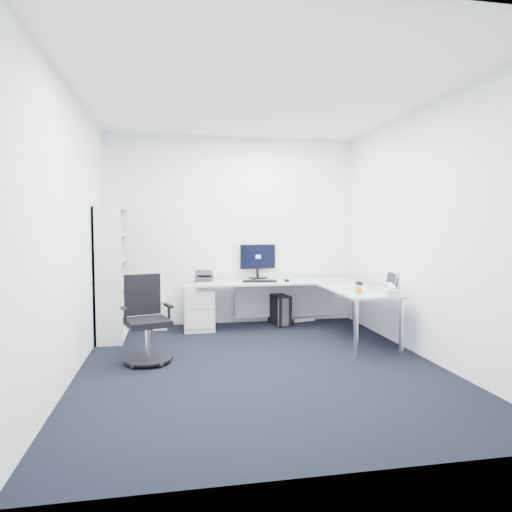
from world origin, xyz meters
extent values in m
plane|color=black|center=(0.00, 0.00, 0.00)|extent=(4.20, 4.20, 0.00)
plane|color=white|center=(0.00, 0.00, 2.70)|extent=(4.20, 4.20, 0.00)
cube|color=white|center=(0.00, 2.10, 1.35)|extent=(3.60, 0.02, 2.70)
cube|color=white|center=(0.00, -2.10, 1.35)|extent=(3.60, 0.02, 2.70)
cube|color=white|center=(-1.80, 0.00, 1.35)|extent=(0.02, 4.20, 2.70)
cube|color=white|center=(1.80, 0.00, 1.35)|extent=(0.02, 4.20, 2.70)
cube|color=#B7B9B9|center=(-0.52, 1.73, 0.31)|extent=(0.41, 0.51, 0.62)
cube|color=black|center=(0.64, 1.84, 0.22)|extent=(0.26, 0.47, 0.43)
cube|color=beige|center=(-1.05, 1.97, 0.20)|extent=(0.19, 0.42, 0.40)
cube|color=silver|center=(1.05, 1.98, 0.02)|extent=(0.36, 0.15, 0.04)
cube|color=black|center=(0.31, 1.64, 0.66)|extent=(0.48, 0.21, 0.02)
cube|color=black|center=(0.69, 1.62, 0.67)|extent=(0.07, 0.11, 0.03)
cube|color=silver|center=(1.29, 0.69, 0.66)|extent=(0.15, 0.42, 0.01)
sphere|color=orange|center=(1.24, 0.42, 0.69)|extent=(0.08, 0.08, 0.08)
cube|color=silver|center=(1.46, 0.07, 0.69)|extent=(0.17, 0.27, 0.09)
camera|label=1|loc=(-0.87, -4.50, 1.43)|focal=32.00mm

